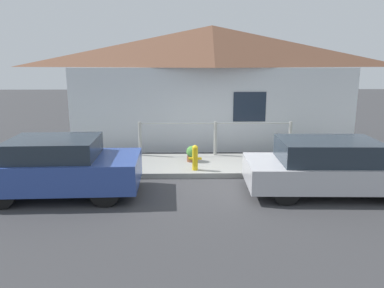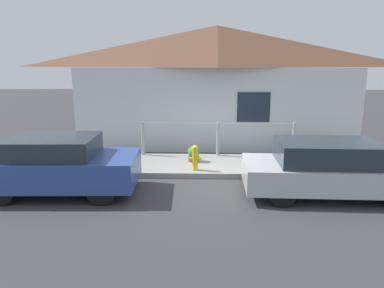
# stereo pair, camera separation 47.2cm
# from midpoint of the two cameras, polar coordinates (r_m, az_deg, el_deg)

# --- Properties ---
(ground_plane) EXTENTS (60.00, 60.00, 0.00)m
(ground_plane) POSITION_cam_midpoint_polar(r_m,az_deg,el_deg) (10.21, 5.65, -5.34)
(ground_plane) COLOR #38383A
(sidewalk) EXTENTS (24.00, 2.14, 0.15)m
(sidewalk) POSITION_cam_midpoint_polar(r_m,az_deg,el_deg) (11.21, 5.29, -3.27)
(sidewalk) COLOR gray
(sidewalk) RESTS_ON ground_plane
(house) EXTENTS (10.16, 2.23, 4.32)m
(house) POSITION_cam_midpoint_polar(r_m,az_deg,el_deg) (13.59, 4.86, 13.75)
(house) COLOR silver
(house) RESTS_ON ground_plane
(fence) EXTENTS (4.90, 0.10, 1.08)m
(fence) POSITION_cam_midpoint_polar(r_m,az_deg,el_deg) (11.94, 5.09, 1.07)
(fence) COLOR #999993
(fence) RESTS_ON sidewalk
(car_left) EXTENTS (3.68, 1.90, 1.38)m
(car_left) POSITION_cam_midpoint_polar(r_m,az_deg,el_deg) (9.41, -18.20, -3.05)
(car_left) COLOR #2D4793
(car_left) RESTS_ON ground_plane
(car_right) EXTENTS (4.18, 1.80, 1.32)m
(car_right) POSITION_cam_midpoint_polar(r_m,az_deg,el_deg) (9.44, 21.79, -3.55)
(car_right) COLOR #B7B7BC
(car_right) RESTS_ON ground_plane
(fire_hydrant) EXTENTS (0.37, 0.16, 0.71)m
(fire_hydrant) POSITION_cam_midpoint_polar(r_m,az_deg,el_deg) (10.36, 1.78, -2.01)
(fire_hydrant) COLOR yellow
(fire_hydrant) RESTS_ON sidewalk
(potted_plant_near_hydrant) EXTENTS (0.36, 0.36, 0.48)m
(potted_plant_near_hydrant) POSITION_cam_midpoint_polar(r_m,az_deg,el_deg) (11.27, 1.46, -1.46)
(potted_plant_near_hydrant) COLOR brown
(potted_plant_near_hydrant) RESTS_ON sidewalk
(potted_plant_by_fence) EXTENTS (0.53, 0.53, 0.65)m
(potted_plant_by_fence) POSITION_cam_midpoint_polar(r_m,az_deg,el_deg) (11.75, -15.33, -0.78)
(potted_plant_by_fence) COLOR #9E5638
(potted_plant_by_fence) RESTS_ON sidewalk
(potted_plant_corner) EXTENTS (0.40, 0.40, 0.56)m
(potted_plant_corner) POSITION_cam_midpoint_polar(r_m,az_deg,el_deg) (11.81, 18.41, -1.10)
(potted_plant_corner) COLOR brown
(potted_plant_corner) RESTS_ON sidewalk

